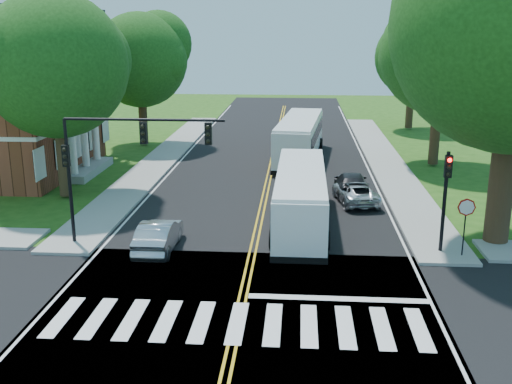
# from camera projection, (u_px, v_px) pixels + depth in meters

# --- Properties ---
(ground) EXTENTS (140.00, 140.00, 0.00)m
(ground) POSITION_uv_depth(u_px,v_px,m) (239.00, 316.00, 20.52)
(ground) COLOR #224C13
(ground) RESTS_ON ground
(road) EXTENTS (14.00, 96.00, 0.01)m
(road) POSITION_uv_depth(u_px,v_px,m) (267.00, 184.00, 37.82)
(road) COLOR black
(road) RESTS_ON ground
(cross_road) EXTENTS (60.00, 12.00, 0.01)m
(cross_road) POSITION_uv_depth(u_px,v_px,m) (239.00, 316.00, 20.52)
(cross_road) COLOR black
(cross_road) RESTS_ON ground
(center_line) EXTENTS (0.36, 70.00, 0.01)m
(center_line) POSITION_uv_depth(u_px,v_px,m) (271.00, 169.00, 41.67)
(center_line) COLOR gold
(center_line) RESTS_ON road
(edge_line_w) EXTENTS (0.12, 70.00, 0.01)m
(edge_line_w) POSITION_uv_depth(u_px,v_px,m) (174.00, 168.00, 42.15)
(edge_line_w) COLOR silver
(edge_line_w) RESTS_ON road
(edge_line_e) EXTENTS (0.12, 70.00, 0.01)m
(edge_line_e) POSITION_uv_depth(u_px,v_px,m) (369.00, 171.00, 41.19)
(edge_line_e) COLOR silver
(edge_line_e) RESTS_ON road
(crosswalk) EXTENTS (12.60, 3.00, 0.01)m
(crosswalk) POSITION_uv_depth(u_px,v_px,m) (237.00, 323.00, 20.04)
(crosswalk) COLOR silver
(crosswalk) RESTS_ON road
(stop_bar) EXTENTS (6.60, 0.40, 0.01)m
(stop_bar) POSITION_uv_depth(u_px,v_px,m) (339.00, 299.00, 21.81)
(stop_bar) COLOR silver
(stop_bar) RESTS_ON road
(sidewalk_nw) EXTENTS (2.60, 40.00, 0.15)m
(sidewalk_nw) POSITION_uv_depth(u_px,v_px,m) (163.00, 158.00, 45.12)
(sidewalk_nw) COLOR gray
(sidewalk_nw) RESTS_ON ground
(sidewalk_ne) EXTENTS (2.60, 40.00, 0.15)m
(sidewalk_ne) POSITION_uv_depth(u_px,v_px,m) (385.00, 161.00, 43.95)
(sidewalk_ne) COLOR gray
(sidewalk_ne) RESTS_ON ground
(tree_west_near) EXTENTS (8.00, 8.00, 11.40)m
(tree_west_near) POSITION_uv_depth(u_px,v_px,m) (55.00, 66.00, 32.79)
(tree_west_near) COLOR #372616
(tree_west_near) RESTS_ON ground
(tree_west_far) EXTENTS (7.60, 7.60, 10.67)m
(tree_west_far) POSITION_uv_depth(u_px,v_px,m) (140.00, 60.00, 48.28)
(tree_west_far) COLOR #372616
(tree_west_far) RESTS_ON ground
(tree_east_mid) EXTENTS (8.40, 8.40, 11.93)m
(tree_east_mid) POSITION_uv_depth(u_px,v_px,m) (441.00, 53.00, 40.69)
(tree_east_mid) COLOR #372616
(tree_east_mid) RESTS_ON ground
(tree_east_far) EXTENTS (7.20, 7.20, 10.34)m
(tree_east_far) POSITION_uv_depth(u_px,v_px,m) (413.00, 57.00, 56.27)
(tree_east_far) COLOR #372616
(tree_east_far) RESTS_ON ground
(signal_nw) EXTENTS (7.15, 0.46, 5.66)m
(signal_nw) POSITION_uv_depth(u_px,v_px,m) (119.00, 151.00, 25.95)
(signal_nw) COLOR black
(signal_nw) RESTS_ON ground
(signal_ne) EXTENTS (0.30, 0.46, 4.40)m
(signal_ne) POSITION_uv_depth(u_px,v_px,m) (446.00, 189.00, 25.34)
(signal_ne) COLOR black
(signal_ne) RESTS_ON ground
(stop_sign) EXTENTS (0.76, 0.08, 2.53)m
(stop_sign) POSITION_uv_depth(u_px,v_px,m) (466.00, 213.00, 25.09)
(stop_sign) COLOR black
(stop_sign) RESTS_ON ground
(bus_lead) EXTENTS (2.74, 11.02, 2.84)m
(bus_lead) POSITION_uv_depth(u_px,v_px,m) (301.00, 196.00, 29.51)
(bus_lead) COLOR silver
(bus_lead) RESTS_ON road
(bus_follow) EXTENTS (3.76, 12.16, 3.10)m
(bus_follow) POSITION_uv_depth(u_px,v_px,m) (300.00, 138.00, 44.36)
(bus_follow) COLOR silver
(bus_follow) RESTS_ON road
(hatchback) EXTENTS (1.47, 4.16, 1.37)m
(hatchback) POSITION_uv_depth(u_px,v_px,m) (159.00, 235.00, 26.39)
(hatchback) COLOR #A8AAAF
(hatchback) RESTS_ON road
(suv) EXTENTS (2.66, 4.58, 1.20)m
(suv) POSITION_uv_depth(u_px,v_px,m) (355.00, 192.00, 33.63)
(suv) COLOR silver
(suv) RESTS_ON road
(dark_sedan) EXTENTS (1.87, 4.56, 1.32)m
(dark_sedan) POSITION_uv_depth(u_px,v_px,m) (351.00, 184.00, 35.23)
(dark_sedan) COLOR black
(dark_sedan) RESTS_ON road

